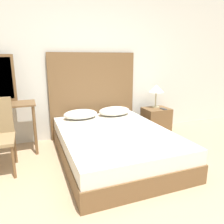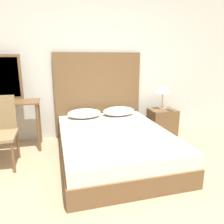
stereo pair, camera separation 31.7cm
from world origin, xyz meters
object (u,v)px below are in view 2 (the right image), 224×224
(bed, at_px, (114,144))
(phone_on_nightstand, at_px, (170,110))
(vanity_desk, at_px, (5,111))
(nightstand, at_px, (162,122))
(phone_on_bed, at_px, (102,133))
(table_lamp, at_px, (163,90))

(bed, relative_size, phone_on_nightstand, 13.70)
(vanity_desk, bearing_deg, phone_on_nightstand, -1.87)
(nightstand, bearing_deg, phone_on_nightstand, -50.03)
(nightstand, distance_m, vanity_desk, 2.74)
(phone_on_bed, relative_size, phone_on_nightstand, 1.08)
(bed, xyz_separation_m, nightstand, (1.17, 0.74, 0.04))
(nightstand, relative_size, phone_on_nightstand, 3.29)
(table_lamp, xyz_separation_m, vanity_desk, (-2.73, -0.09, -0.21))
(table_lamp, bearing_deg, phone_on_bed, -146.61)
(nightstand, bearing_deg, table_lamp, 74.51)
(nightstand, bearing_deg, bed, -147.67)
(bed, height_order, table_lamp, table_lamp)
(table_lamp, distance_m, vanity_desk, 2.74)
(phone_on_bed, distance_m, nightstand, 1.60)
(phone_on_bed, relative_size, vanity_desk, 0.16)
(phone_on_bed, height_order, vanity_desk, vanity_desk)
(vanity_desk, bearing_deg, phone_on_bed, -31.24)
(phone_on_bed, distance_m, table_lamp, 1.71)
(phone_on_bed, xyz_separation_m, phone_on_nightstand, (1.44, 0.73, 0.07))
(vanity_desk, bearing_deg, bed, -25.23)
(nightstand, distance_m, table_lamp, 0.61)
(bed, bearing_deg, nightstand, 32.33)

